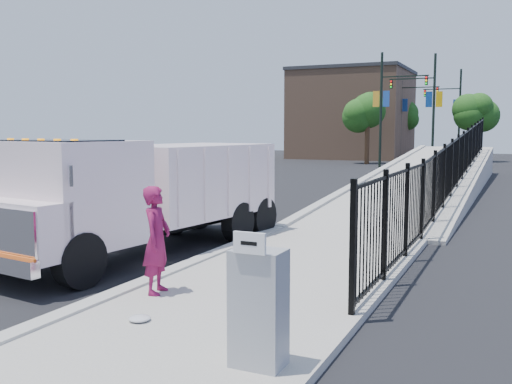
% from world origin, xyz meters
% --- Properties ---
extents(ground, '(120.00, 120.00, 0.00)m').
position_xyz_m(ground, '(0.00, 0.00, 0.00)').
color(ground, black).
rests_on(ground, ground).
extents(sidewalk, '(3.55, 12.00, 0.12)m').
position_xyz_m(sidewalk, '(1.93, -2.00, 0.06)').
color(sidewalk, '#9E998E').
rests_on(sidewalk, ground).
extents(curb, '(0.30, 12.00, 0.16)m').
position_xyz_m(curb, '(0.00, -2.00, 0.08)').
color(curb, '#ADAAA3').
rests_on(curb, ground).
extents(ramp, '(3.95, 24.06, 3.19)m').
position_xyz_m(ramp, '(2.12, 16.00, 0.00)').
color(ramp, '#9E998E').
rests_on(ramp, ground).
extents(iron_fence, '(0.10, 28.00, 1.80)m').
position_xyz_m(iron_fence, '(3.55, 12.00, 0.90)').
color(iron_fence, black).
rests_on(iron_fence, ground).
extents(truck, '(3.22, 7.44, 2.46)m').
position_xyz_m(truck, '(-1.64, 0.38, 1.39)').
color(truck, black).
rests_on(truck, ground).
extents(worker, '(0.52, 0.68, 1.65)m').
position_xyz_m(worker, '(0.56, -2.23, 0.95)').
color(worker, maroon).
rests_on(worker, sidewalk).
extents(utility_cabinet, '(0.55, 0.40, 1.25)m').
position_xyz_m(utility_cabinet, '(3.10, -4.06, 0.75)').
color(utility_cabinet, gray).
rests_on(utility_cabinet, sidewalk).
extents(arrow_sign, '(0.35, 0.04, 0.22)m').
position_xyz_m(arrow_sign, '(3.10, -4.28, 1.48)').
color(arrow_sign, white).
rests_on(arrow_sign, utility_cabinet).
extents(debris, '(0.29, 0.29, 0.07)m').
position_xyz_m(debris, '(1.10, -3.43, 0.16)').
color(debris, silver).
rests_on(debris, sidewalk).
extents(light_pole_0, '(3.78, 0.22, 8.00)m').
position_xyz_m(light_pole_0, '(-3.12, 30.98, 4.36)').
color(light_pole_0, black).
rests_on(light_pole_0, ground).
extents(light_pole_1, '(3.78, 0.22, 8.00)m').
position_xyz_m(light_pole_1, '(-0.44, 33.09, 4.36)').
color(light_pole_1, black).
rests_on(light_pole_1, ground).
extents(light_pole_2, '(3.77, 0.22, 8.00)m').
position_xyz_m(light_pole_2, '(-3.78, 41.83, 4.36)').
color(light_pole_2, black).
rests_on(light_pole_2, ground).
extents(light_pole_3, '(3.77, 0.22, 8.00)m').
position_xyz_m(light_pole_3, '(0.24, 44.73, 4.36)').
color(light_pole_3, black).
rests_on(light_pole_3, ground).
extents(tree_0, '(2.79, 2.79, 5.40)m').
position_xyz_m(tree_0, '(-5.21, 34.47, 3.96)').
color(tree_0, '#382314').
rests_on(tree_0, ground).
extents(tree_1, '(2.53, 2.53, 5.27)m').
position_xyz_m(tree_1, '(1.84, 41.29, 3.94)').
color(tree_1, '#382314').
rests_on(tree_1, ground).
extents(tree_2, '(2.45, 2.45, 5.23)m').
position_xyz_m(tree_2, '(-4.55, 46.65, 3.93)').
color(tree_2, '#382314').
rests_on(tree_2, ground).
extents(building, '(10.00, 10.00, 8.00)m').
position_xyz_m(building, '(-9.00, 44.00, 4.00)').
color(building, '#8C664C').
rests_on(building, ground).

